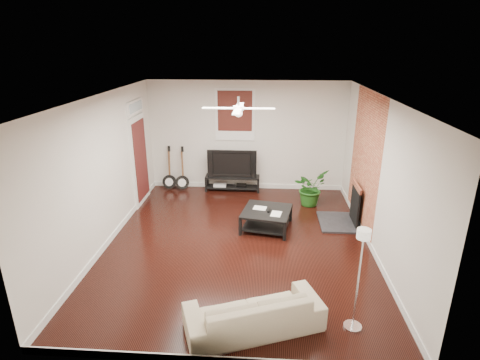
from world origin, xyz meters
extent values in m
cube|color=black|center=(0.00, 0.00, 0.00)|extent=(5.00, 6.00, 0.01)
cube|color=white|center=(0.00, 0.00, 2.80)|extent=(5.00, 6.00, 0.01)
cube|color=silver|center=(0.00, 3.00, 1.40)|extent=(5.00, 0.01, 2.80)
cube|color=silver|center=(0.00, -3.00, 1.40)|extent=(5.00, 0.01, 2.80)
cube|color=silver|center=(-2.50, 0.00, 1.40)|extent=(0.01, 6.00, 2.80)
cube|color=silver|center=(2.50, 0.00, 1.40)|extent=(0.01, 6.00, 2.80)
cube|color=#B3533A|center=(2.49, 1.00, 1.40)|extent=(0.02, 2.20, 2.80)
cube|color=black|center=(2.20, 1.00, 0.46)|extent=(0.80, 1.10, 0.92)
cube|color=#3B1A10|center=(-0.30, 2.97, 1.95)|extent=(1.00, 0.06, 1.30)
cube|color=white|center=(-2.46, 1.90, 1.25)|extent=(0.08, 1.00, 2.50)
cube|color=black|center=(-0.36, 2.78, 0.20)|extent=(1.40, 0.37, 0.39)
imported|color=black|center=(-0.36, 2.80, 0.75)|extent=(1.25, 0.16, 0.72)
cube|color=black|center=(0.53, 0.67, 0.20)|extent=(1.11, 1.11, 0.40)
imported|color=tan|center=(0.37, -2.33, 0.27)|extent=(1.97, 1.31, 0.54)
imported|color=#205B1A|center=(1.56, 1.98, 0.43)|extent=(1.01, 1.02, 0.86)
camera|label=1|loc=(0.47, -6.56, 3.67)|focal=28.66mm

